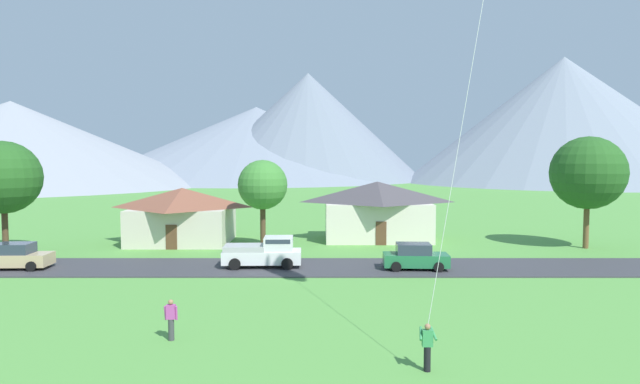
% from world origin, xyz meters
% --- Properties ---
extents(road_strip, '(160.00, 6.04, 0.08)m').
position_xyz_m(road_strip, '(0.00, 26.50, 0.04)').
color(road_strip, '#38383D').
rests_on(road_strip, ground).
extents(mountain_far_east_ridge, '(73.64, 73.64, 34.15)m').
position_xyz_m(mountain_far_east_ridge, '(-3.12, 163.37, 17.07)').
color(mountain_far_east_ridge, slate).
rests_on(mountain_far_east_ridge, ground).
extents(mountain_east_ridge, '(101.72, 101.72, 21.80)m').
position_xyz_m(mountain_east_ridge, '(-79.01, 129.70, 10.90)').
color(mountain_east_ridge, '#8E939E').
rests_on(mountain_east_ridge, ground).
extents(mountain_west_ridge, '(91.22, 91.22, 36.25)m').
position_xyz_m(mountain_west_ridge, '(71.18, 147.12, 18.13)').
color(mountain_west_ridge, gray).
rests_on(mountain_west_ridge, ground).
extents(mountain_far_west_ridge, '(110.90, 110.90, 24.17)m').
position_xyz_m(mountain_far_west_ridge, '(-20.72, 172.12, 12.08)').
color(mountain_far_west_ridge, gray).
rests_on(mountain_far_west_ridge, ground).
extents(house_leftmost, '(9.92, 6.66, 5.22)m').
position_xyz_m(house_leftmost, '(5.85, 38.73, 2.70)').
color(house_leftmost, beige).
rests_on(house_leftmost, ground).
extents(house_left_center, '(8.75, 7.63, 4.75)m').
position_xyz_m(house_left_center, '(-11.17, 37.07, 2.46)').
color(house_left_center, beige).
rests_on(house_left_center, ground).
extents(tree_near_left, '(3.99, 3.99, 7.18)m').
position_xyz_m(tree_near_left, '(-3.88, 33.93, 5.14)').
color(tree_near_left, '#4C3823').
rests_on(tree_near_left, ground).
extents(tree_left_of_center, '(5.88, 5.88, 9.07)m').
position_xyz_m(tree_left_of_center, '(22.31, 34.17, 6.12)').
color(tree_left_of_center, brown).
rests_on(tree_left_of_center, ground).
extents(tree_center, '(5.47, 5.47, 8.62)m').
position_xyz_m(tree_center, '(-23.02, 31.14, 5.87)').
color(tree_center, '#4C3823').
rests_on(tree_center, ground).
extents(parked_car_green_west_end, '(4.28, 2.24, 1.68)m').
position_xyz_m(parked_car_green_west_end, '(6.95, 25.77, 0.87)').
color(parked_car_green_west_end, '#237042').
rests_on(parked_car_green_west_end, road_strip).
extents(parked_car_tan_mid_west, '(4.26, 2.19, 1.68)m').
position_xyz_m(parked_car_tan_mid_west, '(-19.23, 25.89, 0.87)').
color(parked_car_tan_mid_west, tan).
rests_on(parked_car_tan_mid_west, road_strip).
extents(pickup_truck_white_west_side, '(5.26, 2.44, 1.99)m').
position_xyz_m(pickup_truck_white_west_side, '(-3.00, 26.53, 1.06)').
color(pickup_truck_white_west_side, white).
rests_on(pickup_truck_white_west_side, road_strip).
extents(watcher_person, '(0.56, 0.24, 1.68)m').
position_xyz_m(watcher_person, '(-5.30, 12.35, 0.88)').
color(watcher_person, '#3D3D42').
rests_on(watcher_person, ground).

